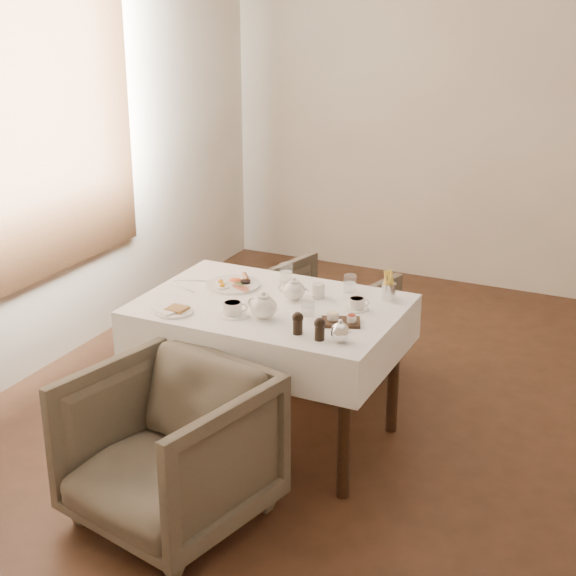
# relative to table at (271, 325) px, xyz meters

# --- Properties ---
(room) EXTENTS (5.00, 5.00, 5.00)m
(room) POSITION_rel_table_xyz_m (-1.61, 0.26, 0.96)
(room) COLOR #311D10
(room) RESTS_ON ground
(table) EXTENTS (1.28, 0.88, 0.75)m
(table) POSITION_rel_table_xyz_m (0.00, 0.00, 0.00)
(table) COLOR black
(table) RESTS_ON ground
(armchair_near) EXTENTS (0.91, 0.92, 0.70)m
(armchair_near) POSITION_rel_table_xyz_m (-0.08, -0.83, -0.29)
(armchair_near) COLOR brown
(armchair_near) RESTS_ON ground
(armchair_far) EXTENTS (0.83, 0.85, 0.64)m
(armchair_far) POSITION_rel_table_xyz_m (-0.08, 0.84, -0.32)
(armchair_far) COLOR brown
(armchair_far) RESTS_ON ground
(breakfast_plate) EXTENTS (0.28, 0.28, 0.04)m
(breakfast_plate) POSITION_rel_table_xyz_m (-0.29, 0.14, 0.13)
(breakfast_plate) COLOR white
(breakfast_plate) RESTS_ON table
(side_plate) EXTENTS (0.20, 0.18, 0.02)m
(side_plate) POSITION_rel_table_xyz_m (-0.37, -0.31, 0.12)
(side_plate) COLOR white
(side_plate) RESTS_ON table
(teapot_centre) EXTENTS (0.17, 0.14, 0.12)m
(teapot_centre) POSITION_rel_table_xyz_m (0.09, 0.09, 0.18)
(teapot_centre) COLOR white
(teapot_centre) RESTS_ON table
(teapot_front) EXTENTS (0.20, 0.17, 0.14)m
(teapot_front) POSITION_rel_table_xyz_m (0.06, -0.19, 0.19)
(teapot_front) COLOR white
(teapot_front) RESTS_ON table
(creamer) EXTENTS (0.06, 0.06, 0.07)m
(creamer) POSITION_rel_table_xyz_m (0.18, 0.17, 0.16)
(creamer) COLOR white
(creamer) RESTS_ON table
(teacup_near) EXTENTS (0.14, 0.14, 0.07)m
(teacup_near) POSITION_rel_table_xyz_m (-0.09, -0.22, 0.15)
(teacup_near) COLOR white
(teacup_near) RESTS_ON table
(teacup_far) EXTENTS (0.12, 0.12, 0.06)m
(teacup_far) POSITION_rel_table_xyz_m (0.41, 0.11, 0.14)
(teacup_far) COLOR white
(teacup_far) RESTS_ON table
(glass_left) EXTENTS (0.08, 0.08, 0.10)m
(glass_left) POSITION_rel_table_xyz_m (-0.07, 0.32, 0.17)
(glass_left) COLOR silver
(glass_left) RESTS_ON table
(glass_mid) EXTENTS (0.09, 0.09, 0.09)m
(glass_mid) POSITION_rel_table_xyz_m (0.23, -0.06, 0.16)
(glass_mid) COLOR silver
(glass_mid) RESTS_ON table
(glass_right) EXTENTS (0.08, 0.08, 0.09)m
(glass_right) POSITION_rel_table_xyz_m (0.30, 0.31, 0.16)
(glass_right) COLOR silver
(glass_right) RESTS_ON table
(condiment_board) EXTENTS (0.21, 0.18, 0.05)m
(condiment_board) POSITION_rel_table_xyz_m (0.41, -0.09, 0.13)
(condiment_board) COLOR black
(condiment_board) RESTS_ON table
(pepper_mill_left) EXTENTS (0.06, 0.06, 0.11)m
(pepper_mill_left) POSITION_rel_table_xyz_m (0.28, -0.29, 0.17)
(pepper_mill_left) COLOR black
(pepper_mill_left) RESTS_ON table
(pepper_mill_right) EXTENTS (0.06, 0.06, 0.11)m
(pepper_mill_right) POSITION_rel_table_xyz_m (0.40, -0.31, 0.17)
(pepper_mill_right) COLOR black
(pepper_mill_right) RESTS_ON table
(silver_pot) EXTENTS (0.12, 0.11, 0.11)m
(silver_pot) POSITION_rel_table_xyz_m (0.49, -0.29, 0.17)
(silver_pot) COLOR white
(silver_pot) RESTS_ON table
(fries_cup) EXTENTS (0.07, 0.07, 0.15)m
(fries_cup) POSITION_rel_table_xyz_m (0.51, 0.30, 0.18)
(fries_cup) COLOR silver
(fries_cup) RESTS_ON table
(cutlery_fork) EXTENTS (0.19, 0.07, 0.00)m
(cutlery_fork) POSITION_rel_table_xyz_m (-0.53, 0.10, 0.12)
(cutlery_fork) COLOR silver
(cutlery_fork) RESTS_ON table
(cutlery_knife) EXTENTS (0.19, 0.09, 0.00)m
(cutlery_knife) POSITION_rel_table_xyz_m (-0.50, -0.01, 0.12)
(cutlery_knife) COLOR silver
(cutlery_knife) RESTS_ON table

